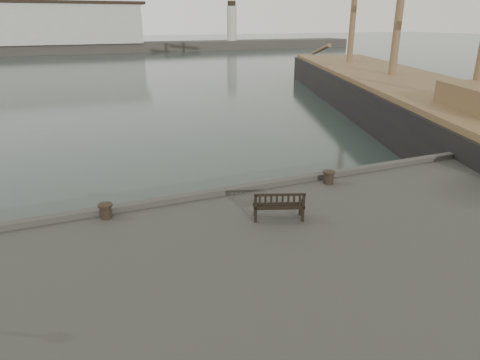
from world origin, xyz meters
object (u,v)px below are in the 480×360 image
(tall_ship_main, at_px, (389,100))
(bench, at_px, (278,211))
(bollard_left, at_px, (106,211))
(bollard_right, at_px, (329,177))

(tall_ship_main, bearing_deg, bench, -117.64)
(bollard_left, xyz_separation_m, bollard_right, (7.44, -0.20, 0.01))
(bench, xyz_separation_m, bollard_left, (-4.50, 2.01, -0.05))
(bollard_right, bearing_deg, bollard_left, 178.43)
(bench, bearing_deg, bollard_right, 52.49)
(bollard_left, relative_size, bollard_right, 0.96)
(bollard_left, distance_m, tall_ship_main, 28.58)
(bollard_left, bearing_deg, bollard_right, -1.57)
(bench, height_order, bollard_right, bench)
(bench, height_order, tall_ship_main, tall_ship_main)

